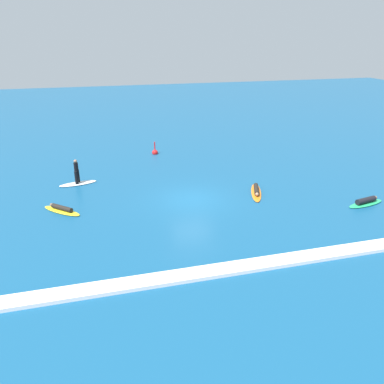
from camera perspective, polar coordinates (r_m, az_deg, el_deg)
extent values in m
plane|color=navy|center=(24.68, 0.00, -1.08)|extent=(120.00, 120.00, 0.00)
ellipsoid|color=orange|center=(25.98, 9.36, -0.05)|extent=(1.77, 3.27, 0.09)
cylinder|color=black|center=(25.95, 9.38, 0.41)|extent=(0.86, 1.59, 0.31)
sphere|color=#A37556|center=(25.11, 9.48, -0.32)|extent=(0.29, 0.29, 0.22)
ellipsoid|color=yellow|center=(24.22, -18.49, -2.62)|extent=(2.44, 2.36, 0.11)
cylinder|color=black|center=(24.11, -18.46, -2.23)|extent=(1.26, 1.22, 0.28)
sphere|color=brown|center=(24.69, -19.83, -1.78)|extent=(0.29, 0.29, 0.20)
ellipsoid|color=#23B266|center=(26.20, 24.04, -1.56)|extent=(2.74, 1.21, 0.11)
cylinder|color=black|center=(26.08, 24.05, -1.12)|extent=(1.47, 0.63, 0.35)
sphere|color=brown|center=(26.69, 25.21, -0.75)|extent=(0.27, 0.27, 0.23)
ellipsoid|color=white|center=(28.31, -16.33, 1.21)|extent=(2.65, 1.27, 0.09)
cylinder|color=black|center=(28.29, -16.32, 2.26)|extent=(0.26, 0.26, 0.90)
cylinder|color=black|center=(28.00, -16.55, 2.03)|extent=(0.26, 0.26, 0.90)
cylinder|color=black|center=(27.91, -16.60, 3.56)|extent=(0.34, 0.34, 0.57)
sphere|color=#A37556|center=(27.80, -16.68, 4.34)|extent=(0.27, 0.27, 0.23)
sphere|color=red|center=(34.24, -5.44, 5.76)|extent=(0.51, 0.51, 0.51)
cylinder|color=red|center=(34.13, -5.46, 6.42)|extent=(0.10, 0.10, 1.08)
cube|color=white|center=(17.79, 6.99, -10.86)|extent=(24.87, 0.90, 0.18)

